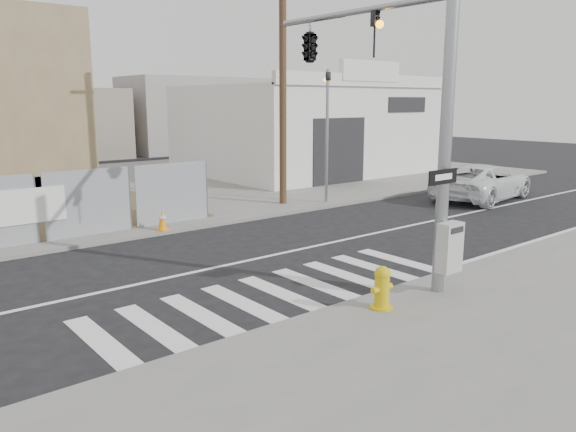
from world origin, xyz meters
TOP-DOWN VIEW (x-y plane):
  - ground at (0.00, 0.00)m, footprint 100.00×100.00m
  - sidewalk_far at (0.00, 14.00)m, footprint 50.00×20.00m
  - signal_pole at (2.49, -2.05)m, footprint 0.96×5.87m
  - far_signal_pole at (8.00, 4.60)m, footprint 0.16×0.20m
  - concrete_wall_right at (-0.50, 14.08)m, footprint 5.50×1.30m
  - auto_shop at (14.00, 12.97)m, footprint 12.00×10.20m
  - utility_pole_right at (6.50, 5.50)m, footprint 1.60×0.28m
  - fire_hydrant at (0.79, -4.73)m, footprint 0.52×0.48m
  - suv at (14.04, 1.37)m, footprint 5.78×3.26m
  - traffic_cone_d at (0.60, 4.22)m, footprint 0.42×0.42m

SIDE VIEW (x-z plane):
  - ground at x=0.00m, z-range 0.00..0.00m
  - sidewalk_far at x=0.00m, z-range 0.00..0.12m
  - traffic_cone_d at x=0.60m, z-range 0.11..0.76m
  - fire_hydrant at x=0.79m, z-range 0.11..0.97m
  - suv at x=14.04m, z-range 0.00..1.52m
  - auto_shop at x=14.00m, z-range -0.44..5.51m
  - concrete_wall_right at x=-0.50m, z-range -0.62..7.38m
  - far_signal_pole at x=8.00m, z-range 0.68..6.28m
  - signal_pole at x=2.49m, z-range 1.28..8.28m
  - utility_pole_right at x=6.50m, z-range 0.20..10.20m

